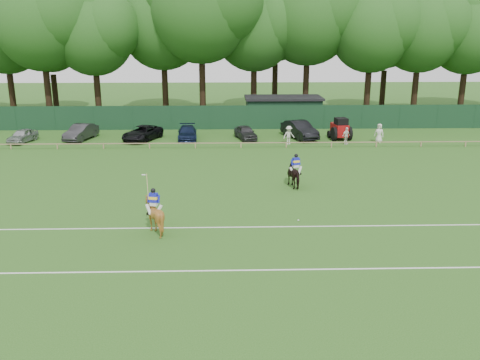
{
  "coord_description": "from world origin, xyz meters",
  "views": [
    {
      "loc": [
        -0.3,
        -25.65,
        9.7
      ],
      "look_at": [
        0.5,
        3.0,
        1.4
      ],
      "focal_mm": 38.0,
      "sensor_mm": 36.0,
      "label": 1
    }
  ],
  "objects_px": {
    "sedan_silver": "(23,136)",
    "sedan_grey": "(81,132)",
    "horse_dark": "(296,174)",
    "spectator_mid": "(346,136)",
    "utility_shed": "(283,110)",
    "tractor": "(340,129)",
    "polo_ball": "(298,220)",
    "suv_black": "(142,133)",
    "hatch_grey": "(246,132)",
    "sedan_navy": "(187,133)",
    "horse_chestnut": "(154,215)",
    "spectator_right": "(379,133)",
    "spectator_left": "(289,135)",
    "estate_black": "(300,130)"
  },
  "relations": [
    {
      "from": "horse_dark",
      "to": "horse_chestnut",
      "type": "distance_m",
      "value": 11.24
    },
    {
      "from": "horse_chestnut",
      "to": "sedan_navy",
      "type": "distance_m",
      "value": 23.42
    },
    {
      "from": "horse_chestnut",
      "to": "tractor",
      "type": "distance_m",
      "value": 27.05
    },
    {
      "from": "polo_ball",
      "to": "spectator_mid",
      "type": "bearing_deg",
      "value": 70.11
    },
    {
      "from": "horse_chestnut",
      "to": "spectator_left",
      "type": "height_order",
      "value": "horse_chestnut"
    },
    {
      "from": "spectator_left",
      "to": "tractor",
      "type": "height_order",
      "value": "tractor"
    },
    {
      "from": "horse_dark",
      "to": "spectator_mid",
      "type": "bearing_deg",
      "value": -132.22
    },
    {
      "from": "horse_chestnut",
      "to": "tractor",
      "type": "xyz_separation_m",
      "value": [
        14.39,
        22.9,
        0.09
      ]
    },
    {
      "from": "spectator_right",
      "to": "polo_ball",
      "type": "xyz_separation_m",
      "value": [
        -10.22,
        -20.08,
        -0.83
      ]
    },
    {
      "from": "spectator_mid",
      "to": "sedan_silver",
      "type": "bearing_deg",
      "value": 142.5
    },
    {
      "from": "spectator_mid",
      "to": "horse_dark",
      "type": "bearing_deg",
      "value": -150.09
    },
    {
      "from": "suv_black",
      "to": "utility_shed",
      "type": "distance_m",
      "value": 16.49
    },
    {
      "from": "spectator_left",
      "to": "polo_ball",
      "type": "xyz_separation_m",
      "value": [
        -1.84,
        -19.61,
        -0.79
      ]
    },
    {
      "from": "sedan_navy",
      "to": "suv_black",
      "type": "bearing_deg",
      "value": -179.78
    },
    {
      "from": "estate_black",
      "to": "sedan_grey",
      "type": "bearing_deg",
      "value": 161.11
    },
    {
      "from": "horse_chestnut",
      "to": "spectator_right",
      "type": "bearing_deg",
      "value": -117.57
    },
    {
      "from": "spectator_mid",
      "to": "polo_ball",
      "type": "height_order",
      "value": "spectator_mid"
    },
    {
      "from": "sedan_navy",
      "to": "horse_chestnut",
      "type": "bearing_deg",
      "value": -93.54
    },
    {
      "from": "suv_black",
      "to": "hatch_grey",
      "type": "height_order",
      "value": "suv_black"
    },
    {
      "from": "horse_dark",
      "to": "estate_black",
      "type": "height_order",
      "value": "same"
    },
    {
      "from": "sedan_navy",
      "to": "utility_shed",
      "type": "distance_m",
      "value": 12.89
    },
    {
      "from": "sedan_navy",
      "to": "tractor",
      "type": "relative_size",
      "value": 1.6
    },
    {
      "from": "tractor",
      "to": "sedan_grey",
      "type": "bearing_deg",
      "value": 170.89
    },
    {
      "from": "sedan_navy",
      "to": "hatch_grey",
      "type": "xyz_separation_m",
      "value": [
        5.52,
        0.0,
        0.01
      ]
    },
    {
      "from": "spectator_left",
      "to": "spectator_mid",
      "type": "bearing_deg",
      "value": -22.24
    },
    {
      "from": "sedan_silver",
      "to": "spectator_right",
      "type": "xyz_separation_m",
      "value": [
        32.86,
        -1.08,
        0.26
      ]
    },
    {
      "from": "hatch_grey",
      "to": "spectator_right",
      "type": "xyz_separation_m",
      "value": [
        12.22,
        -1.98,
        0.24
      ]
    },
    {
      "from": "sedan_navy",
      "to": "tractor",
      "type": "bearing_deg",
      "value": -5.67
    },
    {
      "from": "spectator_mid",
      "to": "tractor",
      "type": "bearing_deg",
      "value": 59.2
    },
    {
      "from": "spectator_mid",
      "to": "polo_ball",
      "type": "xyz_separation_m",
      "value": [
        -7.03,
        -19.44,
        -0.73
      ]
    },
    {
      "from": "sedan_silver",
      "to": "estate_black",
      "type": "xyz_separation_m",
      "value": [
        25.84,
        1.16,
        0.21
      ]
    },
    {
      "from": "sedan_navy",
      "to": "hatch_grey",
      "type": "height_order",
      "value": "hatch_grey"
    },
    {
      "from": "polo_ball",
      "to": "utility_shed",
      "type": "relative_size",
      "value": 0.01
    },
    {
      "from": "hatch_grey",
      "to": "utility_shed",
      "type": "relative_size",
      "value": 0.44
    },
    {
      "from": "polo_ball",
      "to": "tractor",
      "type": "bearing_deg",
      "value": 72.22
    },
    {
      "from": "horse_chestnut",
      "to": "tractor",
      "type": "relative_size",
      "value": 0.67
    },
    {
      "from": "suv_black",
      "to": "utility_shed",
      "type": "xyz_separation_m",
      "value": [
        14.16,
        8.4,
        0.86
      ]
    },
    {
      "from": "sedan_grey",
      "to": "utility_shed",
      "type": "height_order",
      "value": "utility_shed"
    },
    {
      "from": "horse_dark",
      "to": "spectator_left",
      "type": "xyz_separation_m",
      "value": [
        1.16,
        13.25,
        0.01
      ]
    },
    {
      "from": "horse_dark",
      "to": "sedan_grey",
      "type": "distance_m",
      "value": 24.12
    },
    {
      "from": "horse_chestnut",
      "to": "sedan_navy",
      "type": "relative_size",
      "value": 0.42
    },
    {
      "from": "suv_black",
      "to": "hatch_grey",
      "type": "relative_size",
      "value": 1.3
    },
    {
      "from": "suv_black",
      "to": "spectator_left",
      "type": "relative_size",
      "value": 2.9
    },
    {
      "from": "hatch_grey",
      "to": "estate_black",
      "type": "height_order",
      "value": "estate_black"
    },
    {
      "from": "sedan_silver",
      "to": "sedan_grey",
      "type": "distance_m",
      "value": 5.19
    },
    {
      "from": "suv_black",
      "to": "utility_shed",
      "type": "relative_size",
      "value": 0.58
    },
    {
      "from": "polo_ball",
      "to": "horse_chestnut",
      "type": "bearing_deg",
      "value": -169.69
    },
    {
      "from": "horse_dark",
      "to": "spectator_mid",
      "type": "distance_m",
      "value": 14.54
    },
    {
      "from": "sedan_silver",
      "to": "hatch_grey",
      "type": "xyz_separation_m",
      "value": [
        20.65,
        0.9,
        0.02
      ]
    },
    {
      "from": "utility_shed",
      "to": "tractor",
      "type": "xyz_separation_m",
      "value": [
        4.45,
        -8.63,
        -0.55
      ]
    }
  ]
}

